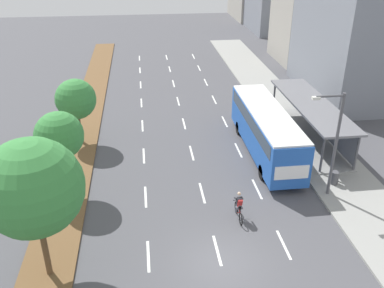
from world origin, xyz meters
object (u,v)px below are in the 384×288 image
(streetlight, at_px, (334,139))
(trash_bin, at_px, (334,178))
(bus, at_px, (266,127))
(bus_shelter, at_px, (314,117))
(median_tree_third, at_px, (76,99))
(median_tree_second, at_px, (59,136))
(cyclist, at_px, (239,207))
(median_tree_nearest, at_px, (33,188))

(streetlight, relative_size, trash_bin, 7.65)
(bus, relative_size, streetlight, 1.74)
(bus_shelter, relative_size, median_tree_third, 2.33)
(median_tree_second, height_order, streetlight, streetlight)
(cyclist, relative_size, median_tree_nearest, 0.26)
(median_tree_nearest, xyz_separation_m, median_tree_third, (-0.07, 13.98, -1.29))
(median_tree_nearest, relative_size, streetlight, 1.06)
(streetlight, bearing_deg, bus, 110.32)
(median_tree_nearest, distance_m, median_tree_third, 14.04)
(cyclist, xyz_separation_m, median_tree_nearest, (-9.79, -3.15, 4.06))
(cyclist, height_order, streetlight, streetlight)
(bus_shelter, xyz_separation_m, median_tree_nearest, (-17.67, -12.46, 2.98))
(cyclist, xyz_separation_m, median_tree_second, (-9.91, 3.84, 3.15))
(bus, distance_m, streetlight, 6.50)
(bus_shelter, height_order, bus, bus)
(cyclist, xyz_separation_m, streetlight, (5.77, 1.64, 3.10))
(trash_bin, bearing_deg, median_tree_nearest, -160.70)
(cyclist, bearing_deg, bus, 64.34)
(bus, relative_size, cyclist, 6.20)
(median_tree_nearest, bearing_deg, cyclist, 17.81)
(bus_shelter, xyz_separation_m, streetlight, (-2.11, -7.68, 2.02))
(bus_shelter, height_order, streetlight, streetlight)
(bus_shelter, distance_m, bus, 4.65)
(bus_shelter, height_order, median_tree_nearest, median_tree_nearest)
(bus_shelter, relative_size, trash_bin, 13.53)
(streetlight, bearing_deg, median_tree_third, 149.52)
(median_tree_nearest, height_order, median_tree_second, median_tree_nearest)
(cyclist, distance_m, median_tree_second, 11.09)
(bus, bearing_deg, bus_shelter, 23.04)
(cyclist, bearing_deg, bus_shelter, 49.77)
(bus, relative_size, median_tree_nearest, 1.63)
(cyclist, bearing_deg, trash_bin, 21.39)
(cyclist, height_order, median_tree_second, median_tree_second)
(bus, height_order, trash_bin, bus)
(cyclist, height_order, median_tree_third, median_tree_third)
(bus, distance_m, median_tree_third, 13.95)
(median_tree_second, xyz_separation_m, median_tree_third, (0.05, 6.99, -0.39))
(bus, xyz_separation_m, trash_bin, (3.20, -4.83, -1.49))
(cyclist, height_order, trash_bin, cyclist)
(median_tree_third, bearing_deg, cyclist, -47.69)
(bus_shelter, relative_size, median_tree_second, 2.18)
(median_tree_third, xyz_separation_m, streetlight, (15.63, -9.20, 0.34))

